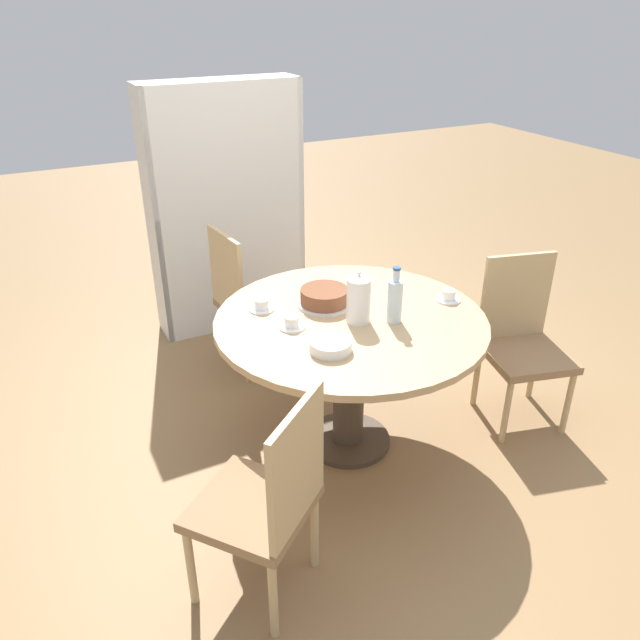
# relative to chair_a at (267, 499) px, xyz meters

# --- Properties ---
(ground_plane) EXTENTS (14.00, 14.00, 0.00)m
(ground_plane) POSITION_rel_chair_a_xyz_m (0.73, 0.67, -0.48)
(ground_plane) COLOR #937047
(dining_table) EXTENTS (1.33, 1.33, 0.75)m
(dining_table) POSITION_rel_chair_a_xyz_m (0.73, 0.67, 0.13)
(dining_table) COLOR #473828
(dining_table) RESTS_ON ground_plane
(chair_a) EXTENTS (0.59, 0.59, 0.92)m
(chair_a) POSITION_rel_chair_a_xyz_m (0.00, 0.00, 0.00)
(chair_a) COLOR tan
(chair_a) RESTS_ON ground_plane
(chair_b) EXTENTS (0.51, 0.51, 0.92)m
(chair_b) POSITION_rel_chair_a_xyz_m (1.71, 0.49, 0.00)
(chair_b) COLOR tan
(chair_b) RESTS_ON ground_plane
(chair_c) EXTENTS (0.46, 0.46, 0.92)m
(chair_c) POSITION_rel_chair_a_xyz_m (0.56, 1.66, 0.00)
(chair_c) COLOR tan
(chair_c) RESTS_ON ground_plane
(bookshelf) EXTENTS (1.05, 0.28, 1.68)m
(bookshelf) POSITION_rel_chair_a_xyz_m (0.69, 2.29, 0.36)
(bookshelf) COLOR silver
(bookshelf) RESTS_ON ground_plane
(coffee_pot) EXTENTS (0.12, 0.12, 0.26)m
(coffee_pot) POSITION_rel_chair_a_xyz_m (0.75, 0.63, 0.40)
(coffee_pot) COLOR white
(coffee_pot) RESTS_ON dining_table
(water_bottle) EXTENTS (0.07, 0.07, 0.28)m
(water_bottle) POSITION_rel_chair_a_xyz_m (0.90, 0.55, 0.39)
(water_bottle) COLOR silver
(water_bottle) RESTS_ON dining_table
(cake_main) EXTENTS (0.27, 0.27, 0.09)m
(cake_main) POSITION_rel_chair_a_xyz_m (0.68, 0.86, 0.32)
(cake_main) COLOR silver
(cake_main) RESTS_ON dining_table
(cup_a) EXTENTS (0.13, 0.13, 0.06)m
(cup_a) POSITION_rel_chair_a_xyz_m (0.44, 0.71, 0.30)
(cup_a) COLOR white
(cup_a) RESTS_ON dining_table
(cup_b) EXTENTS (0.13, 0.13, 0.06)m
(cup_b) POSITION_rel_chair_a_xyz_m (1.27, 0.62, 0.30)
(cup_b) COLOR white
(cup_b) RESTS_ON dining_table
(cup_c) EXTENTS (0.13, 0.13, 0.06)m
(cup_c) POSITION_rel_chair_a_xyz_m (0.38, 0.95, 0.30)
(cup_c) COLOR white
(cup_c) RESTS_ON dining_table
(plate_stack) EXTENTS (0.19, 0.19, 0.05)m
(plate_stack) POSITION_rel_chair_a_xyz_m (0.50, 0.45, 0.30)
(plate_stack) COLOR white
(plate_stack) RESTS_ON dining_table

